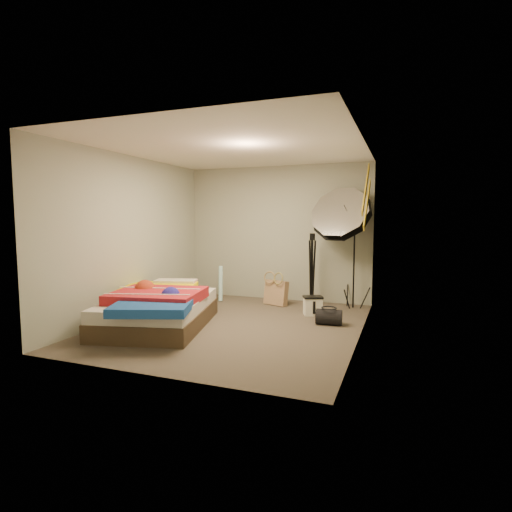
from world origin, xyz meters
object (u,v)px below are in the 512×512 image
at_px(camera_case, 313,306).
at_px(duffel_bag, 329,317).
at_px(wrapping_roll, 221,283).
at_px(tote_bag, 276,293).
at_px(bed, 159,307).
at_px(photo_umbrella, 342,216).
at_px(camera_tripod, 312,265).

bearing_deg(camera_case, duffel_bag, -79.54).
height_order(wrapping_roll, camera_case, wrapping_roll).
xyz_separation_m(tote_bag, camera_case, (0.77, -0.50, -0.08)).
bearing_deg(bed, photo_umbrella, 43.56).
distance_m(wrapping_roll, camera_case, 1.92).
relative_size(bed, camera_tripod, 1.72).
distance_m(camera_case, photo_umbrella, 1.62).
xyz_separation_m(tote_bag, duffel_bag, (1.12, -1.00, -0.11)).
height_order(duffel_bag, camera_tripod, camera_tripod).
relative_size(duffel_bag, camera_tripod, 0.29).
height_order(camera_case, camera_tripod, camera_tripod).
bearing_deg(wrapping_roll, bed, -91.48).
relative_size(camera_case, bed, 0.13).
relative_size(wrapping_roll, bed, 0.30).
distance_m(tote_bag, duffel_bag, 1.50).
bearing_deg(wrapping_roll, photo_umbrella, 5.14).
height_order(wrapping_roll, photo_umbrella, photo_umbrella).
xyz_separation_m(tote_bag, photo_umbrella, (1.10, 0.18, 1.35)).
distance_m(camera_case, bed, 2.39).
xyz_separation_m(tote_bag, bed, (-1.13, -1.94, 0.06)).
bearing_deg(camera_tripod, duffel_bag, -65.48).
xyz_separation_m(camera_case, duffel_bag, (0.35, -0.50, -0.03)).
height_order(bed, camera_tripod, camera_tripod).
distance_m(tote_bag, camera_case, 0.92).
height_order(photo_umbrella, camera_tripod, photo_umbrella).
bearing_deg(duffel_bag, photo_umbrella, 86.15).
distance_m(wrapping_roll, camera_tripod, 1.75).
bearing_deg(tote_bag, camera_case, -14.12).
xyz_separation_m(bed, photo_umbrella, (2.23, 2.12, 1.29)).
distance_m(duffel_bag, camera_tripod, 1.36).
distance_m(wrapping_roll, duffel_bag, 2.42).
xyz_separation_m(photo_umbrella, camera_tripod, (-0.49, -0.08, -0.83)).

